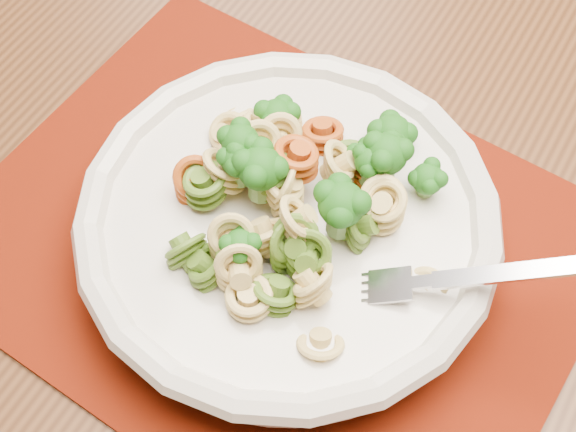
# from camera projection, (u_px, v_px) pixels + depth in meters

# --- Properties ---
(dining_table) EXTENTS (1.79, 1.42, 0.78)m
(dining_table) POSITION_uv_depth(u_px,v_px,m) (302.00, 144.00, 0.70)
(dining_table) COLOR #522E17
(dining_table) RESTS_ON ground
(placemat) EXTENTS (0.48, 0.43, 0.00)m
(placemat) POSITION_uv_depth(u_px,v_px,m) (275.00, 245.00, 0.54)
(placemat) COLOR #641404
(placemat) RESTS_ON dining_table
(pasta_bowl) EXTENTS (0.27, 0.27, 0.05)m
(pasta_bowl) POSITION_uv_depth(u_px,v_px,m) (288.00, 224.00, 0.51)
(pasta_bowl) COLOR beige
(pasta_bowl) RESTS_ON placemat
(pasta_broccoli_heap) EXTENTS (0.23, 0.23, 0.06)m
(pasta_broccoli_heap) POSITION_uv_depth(u_px,v_px,m) (288.00, 211.00, 0.50)
(pasta_broccoli_heap) COLOR #D2B967
(pasta_broccoli_heap) RESTS_ON pasta_bowl
(fork) EXTENTS (0.18, 0.05, 0.08)m
(fork) POSITION_uv_depth(u_px,v_px,m) (390.00, 285.00, 0.47)
(fork) COLOR silver
(fork) RESTS_ON pasta_bowl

